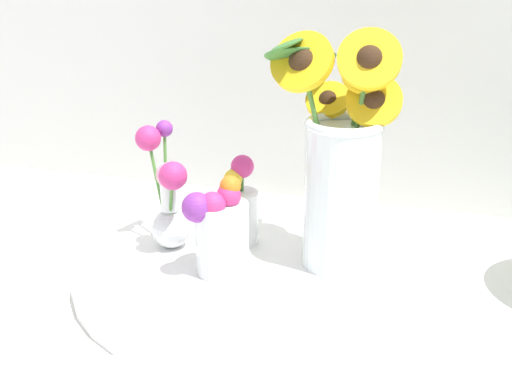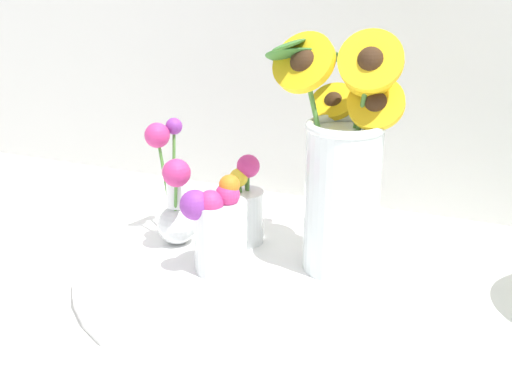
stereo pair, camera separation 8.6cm
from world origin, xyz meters
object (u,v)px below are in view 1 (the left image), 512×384
object	(u,v)px
mason_jar_sunflowers	(339,169)
vase_bulb_right	(168,196)
vase_small_back	(238,208)
vase_small_center	(220,229)
serving_tray	(256,269)

from	to	relation	value
mason_jar_sunflowers	vase_bulb_right	xyz separation A→B (m)	(-0.26, -0.02, -0.06)
vase_small_back	vase_small_center	bearing A→B (deg)	-86.77
serving_tray	vase_bulb_right	xyz separation A→B (m)	(-0.15, 0.02, 0.09)
mason_jar_sunflowers	vase_bulb_right	world-z (taller)	mason_jar_sunflowers
vase_bulb_right	vase_small_back	world-z (taller)	vase_bulb_right
serving_tray	vase_small_back	size ratio (longest dim) A/B	3.63
vase_small_center	vase_small_back	distance (m)	0.11
serving_tray	vase_small_center	distance (m)	0.10
mason_jar_sunflowers	vase_small_center	bearing A→B (deg)	-153.08
serving_tray	vase_small_center	xyz separation A→B (m)	(-0.04, -0.04, 0.08)
serving_tray	mason_jar_sunflowers	distance (m)	0.20
serving_tray	mason_jar_sunflowers	world-z (taller)	mason_jar_sunflowers
vase_small_center	vase_small_back	size ratio (longest dim) A/B	1.00
vase_bulb_right	vase_small_back	distance (m)	0.11
mason_jar_sunflowers	vase_small_back	xyz separation A→B (m)	(-0.16, 0.03, -0.09)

